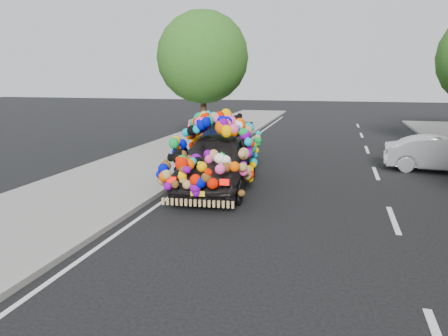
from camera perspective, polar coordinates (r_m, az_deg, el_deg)
name	(u,v)px	position (r m, az deg, el deg)	size (l,w,h in m)	color
ground	(238,208)	(10.77, 1.81, -5.25)	(100.00, 100.00, 0.00)	black
sidewalk	(82,194)	(12.39, -18.00, -3.27)	(4.00, 60.00, 0.12)	gray
kerb	(149,199)	(11.48, -9.73, -4.00)	(0.15, 60.00, 0.13)	gray
lane_markings	(393,220)	(10.62, 21.24, -6.30)	(6.00, 50.00, 0.01)	silver
tree_near_sidewalk	(203,57)	(20.48, -2.75, 14.23)	(4.20, 4.20, 6.13)	#332114
plush_art_car	(217,149)	(12.37, -0.89, 2.45)	(2.57, 4.99, 2.23)	black
navy_sedan	(222,145)	(16.01, -0.31, 2.96)	(1.95, 4.79, 1.39)	black
silver_hatchback	(441,154)	(16.47, 26.45, 1.62)	(1.26, 3.61, 1.19)	silver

